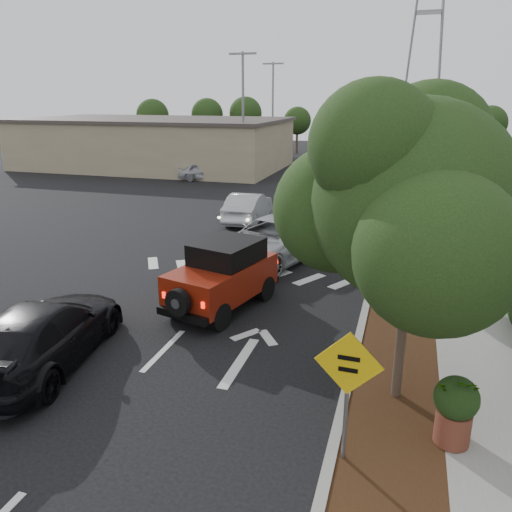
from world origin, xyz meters
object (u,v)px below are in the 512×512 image
at_px(red_jeep, 226,274).
at_px(black_suv_oncoming, 43,333).
at_px(silver_suv_ahead, 273,240).
at_px(speed_hump_sign, 348,379).

xyz_separation_m(red_jeep, black_suv_oncoming, (-2.93, -4.38, -0.26)).
relative_size(silver_suv_ahead, speed_hump_sign, 2.47).
distance_m(red_jeep, speed_hump_sign, 7.19).
bearing_deg(speed_hump_sign, red_jeep, 128.35).
height_order(silver_suv_ahead, speed_hump_sign, speed_hump_sign).
xyz_separation_m(red_jeep, speed_hump_sign, (4.25, -5.76, 0.64)).
xyz_separation_m(black_suv_oncoming, speed_hump_sign, (7.18, -1.38, 0.89)).
distance_m(silver_suv_ahead, speed_hump_sign, 11.19).
bearing_deg(red_jeep, black_suv_oncoming, -109.32).
bearing_deg(black_suv_oncoming, silver_suv_ahead, -118.26).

